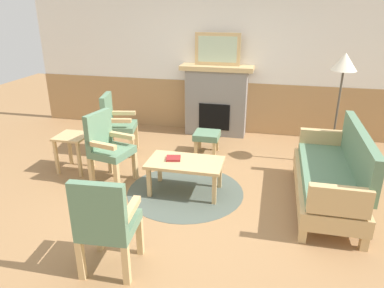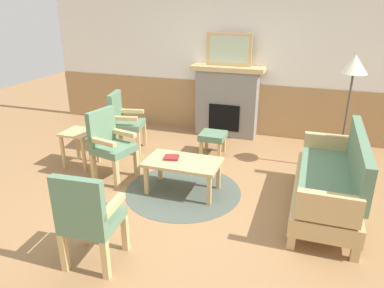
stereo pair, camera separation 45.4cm
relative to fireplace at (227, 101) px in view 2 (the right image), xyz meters
name	(u,v)px [view 2 (the right image)]	position (x,y,z in m)	size (l,w,h in m)	color
ground_plane	(184,192)	(0.00, -2.35, -0.65)	(14.00, 14.00, 0.00)	#997047
wall_back	(231,62)	(0.00, 0.25, 0.66)	(7.20, 0.14, 2.70)	white
fireplace	(227,101)	(0.00, 0.00, 0.00)	(1.30, 0.44, 1.28)	gray
framed_picture	(229,50)	(0.00, 0.00, 0.91)	(0.80, 0.04, 0.56)	tan
couch	(331,182)	(1.78, -2.25, -0.26)	(0.70, 1.80, 0.98)	tan
coffee_table	(183,165)	(-0.01, -2.33, -0.27)	(0.96, 0.56, 0.44)	tan
round_rug	(183,191)	(-0.01, -2.33, -0.65)	(1.53, 1.53, 0.01)	#4C564C
book_on_table	(172,157)	(-0.18, -2.31, -0.20)	(0.18, 0.17, 0.03)	maroon
footstool	(213,137)	(0.01, -0.98, -0.37)	(0.40, 0.40, 0.36)	tan
armchair_near_fireplace	(124,119)	(-1.43, -1.28, -0.11)	(0.57, 0.57, 0.98)	tan
armchair_by_window_left	(109,142)	(-1.12, -2.25, -0.11)	(0.57, 0.57, 0.98)	tan
armchair_front_left	(88,216)	(-0.34, -3.94, -0.11)	(0.51, 0.51, 0.98)	tan
side_table	(79,139)	(-1.76, -2.05, -0.22)	(0.44, 0.44, 0.55)	tan
floor_lamp_by_couch	(353,72)	(1.95, -0.94, 0.80)	(0.36, 0.36, 1.68)	#332D28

